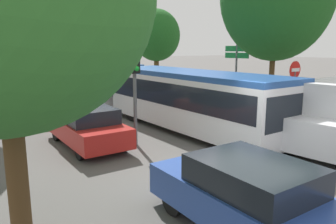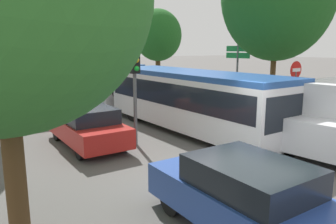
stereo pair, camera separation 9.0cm
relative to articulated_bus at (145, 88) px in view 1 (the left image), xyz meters
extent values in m
plane|color=#565451|center=(-2.15, -8.44, -1.40)|extent=(200.00, 200.00, 0.00)
cube|color=silver|center=(0.05, -3.53, -0.15)|extent=(2.58, 9.16, 1.97)
cube|color=black|center=(0.05, -3.53, 0.20)|extent=(2.60, 8.79, 0.86)
cube|color=#234C93|center=(0.05, -3.53, 0.93)|extent=(2.58, 9.16, 0.19)
cube|color=silver|center=(-0.07, 5.11, -0.15)|extent=(2.54, 6.28, 1.97)
cube|color=black|center=(-0.07, 5.11, 0.20)|extent=(2.56, 6.03, 0.86)
cube|color=#234C93|center=(-0.07, 5.11, 0.93)|extent=(2.54, 6.28, 0.19)
cylinder|color=black|center=(-0.02, 1.51, -0.15)|extent=(1.82, 0.99, 1.81)
cube|color=black|center=(0.12, -8.05, 0.09)|extent=(2.16, 0.13, 1.06)
cylinder|color=black|center=(1.12, -6.43, -0.92)|extent=(0.30, 0.96, 0.96)
cylinder|color=black|center=(-0.94, -6.46, -0.92)|extent=(0.30, 0.96, 0.96)
cylinder|color=black|center=(1.04, -0.59, -0.92)|extent=(0.30, 0.96, 0.96)
cylinder|color=black|center=(-1.02, -0.62, -0.92)|extent=(0.30, 0.96, 0.96)
cylinder|color=black|center=(0.95, 5.13, -0.92)|extent=(0.30, 0.96, 0.96)
cylinder|color=black|center=(-1.10, 5.10, -0.92)|extent=(0.30, 0.96, 0.96)
cube|color=#284799|center=(-3.86, -10.09, -0.82)|extent=(1.75, 4.05, 0.65)
cube|color=black|center=(-3.86, -10.18, -0.25)|extent=(1.60, 2.13, 0.50)
cylinder|color=black|center=(-4.56, -8.79, -1.09)|extent=(0.22, 0.62, 0.61)
cylinder|color=black|center=(-3.12, -8.80, -1.09)|extent=(0.22, 0.62, 0.61)
cube|color=#B21E19|center=(-4.22, -3.21, -0.84)|extent=(1.72, 3.97, 0.64)
cube|color=black|center=(-4.22, -3.30, -0.27)|extent=(1.56, 2.09, 0.49)
cylinder|color=black|center=(-4.91, -1.94, -1.10)|extent=(0.21, 0.60, 0.60)
cylinder|color=black|center=(-3.50, -1.95, -1.10)|extent=(0.21, 0.60, 0.60)
cylinder|color=black|center=(-4.94, -4.47, -1.10)|extent=(0.21, 0.60, 0.60)
cylinder|color=black|center=(-3.53, -4.48, -1.10)|extent=(0.21, 0.60, 0.60)
cube|color=navy|center=(-4.24, 2.59, -0.77)|extent=(1.93, 4.46, 0.72)
cube|color=black|center=(-4.24, 2.48, -0.13)|extent=(1.76, 2.34, 0.55)
cylinder|color=black|center=(-5.01, 4.02, -1.06)|extent=(0.24, 0.68, 0.68)
cylinder|color=black|center=(-3.43, 4.00, -1.06)|extent=(0.24, 0.68, 0.68)
cylinder|color=black|center=(-5.04, 1.17, -1.06)|extent=(0.24, 0.68, 0.68)
cylinder|color=black|center=(-3.46, 1.16, -1.06)|extent=(0.24, 0.68, 0.68)
cube|color=tan|center=(-3.91, 8.78, -0.77)|extent=(1.92, 4.43, 0.71)
cube|color=black|center=(-3.91, 8.67, -0.14)|extent=(1.75, 2.33, 0.55)
cylinder|color=black|center=(-4.68, 10.20, -1.06)|extent=(0.24, 0.68, 0.67)
cylinder|color=black|center=(-3.11, 10.18, -1.06)|extent=(0.24, 0.68, 0.67)
cylinder|color=black|center=(-4.71, 7.37, -1.06)|extent=(0.24, 0.68, 0.67)
cylinder|color=black|center=(-3.14, 7.36, -1.06)|extent=(0.24, 0.68, 0.67)
cube|color=black|center=(-3.94, 15.34, -0.77)|extent=(1.92, 4.44, 0.72)
cube|color=black|center=(-3.94, 15.23, -0.14)|extent=(1.75, 2.33, 0.55)
cylinder|color=black|center=(-3.14, 16.74, -1.06)|extent=(0.24, 0.68, 0.67)
cylinder|color=black|center=(-3.17, 13.92, -1.06)|extent=(0.24, 0.68, 0.67)
cube|color=silver|center=(0.40, -8.77, -0.56)|extent=(1.14, 2.00, 1.00)
cylinder|color=black|center=(0.69, -7.89, -1.04)|extent=(0.75, 0.33, 0.72)
cylinder|color=black|center=(3.96, -7.45, -1.04)|extent=(0.75, 0.33, 0.72)
cylinder|color=#56595E|center=(-2.80, -4.06, 0.30)|extent=(0.12, 0.12, 3.40)
cube|color=black|center=(-2.80, -4.06, 1.55)|extent=(0.33, 0.25, 0.90)
sphere|color=red|center=(-2.79, -4.21, 1.83)|extent=(0.18, 0.18, 0.18)
sphere|color=#EAAD14|center=(-2.79, -4.21, 1.55)|extent=(0.18, 0.18, 0.18)
sphere|color=green|center=(-2.79, -4.21, 1.27)|extent=(0.18, 0.18, 0.18)
cylinder|color=#56595E|center=(3.65, -5.80, -0.20)|extent=(0.08, 0.08, 2.40)
cylinder|color=red|center=(3.65, -5.80, 1.07)|extent=(0.70, 0.03, 0.70)
cube|color=white|center=(3.65, -5.82, 1.07)|extent=(0.50, 0.04, 0.14)
cylinder|color=#56595E|center=(4.37, -1.90, 0.40)|extent=(0.10, 0.10, 3.60)
cube|color=#197A38|center=(4.37, -1.90, 1.90)|extent=(0.28, 1.39, 0.28)
cube|color=#197A38|center=(4.37, -1.90, 1.56)|extent=(0.28, 1.39, 0.28)
cylinder|color=#51381E|center=(-7.26, -7.74, -0.16)|extent=(0.37, 0.37, 2.48)
ellipsoid|color=#33752D|center=(-7.04, -7.37, 2.16)|extent=(3.03, 3.03, 2.63)
cylinder|color=#51381E|center=(4.77, -3.81, 0.35)|extent=(0.25, 0.25, 3.49)
ellipsoid|color=#33752D|center=(5.00, -3.64, 3.47)|extent=(3.07, 3.07, 3.36)
cylinder|color=#51381E|center=(5.42, 7.30, 0.01)|extent=(0.37, 0.37, 2.82)
ellipsoid|color=#1E561E|center=(5.42, 7.30, 2.86)|extent=(3.56, 3.56, 3.85)
ellipsoid|color=#1E561E|center=(5.85, 7.78, 2.29)|extent=(2.14, 2.14, 2.12)
camera|label=1|loc=(-8.20, -13.79, 1.96)|focal=35.00mm
camera|label=2|loc=(-8.12, -13.84, 1.96)|focal=35.00mm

